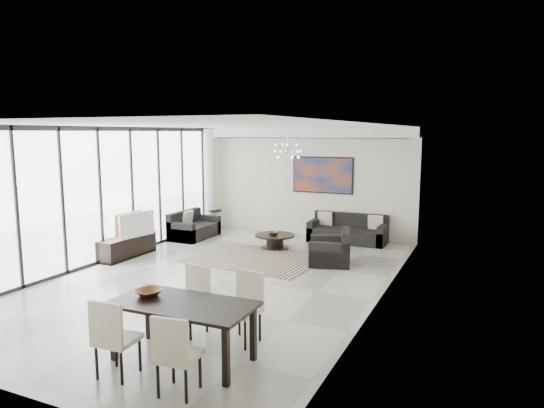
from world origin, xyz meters
The scene contains 20 objects.
room_shell centered at (0.46, 0.00, 1.45)m, with size 6.00×9.00×2.90m.
window_wall centered at (-2.86, 0.00, 1.47)m, with size 0.37×8.95×2.90m.
soffit centered at (0.00, 4.30, 2.77)m, with size 5.98×0.40×0.26m, color white.
painting centered at (0.50, 4.47, 1.65)m, with size 1.68×0.04×0.98m, color #A64617.
chandelier centered at (0.30, 2.50, 2.35)m, with size 0.66×0.66×0.71m.
rug centered at (-0.01, 1.59, 0.01)m, with size 2.75×2.11×0.01m, color black.
coffee_table centered at (-0.09, 2.68, 0.19)m, with size 0.95×0.95×0.33m.
bowl_coffee centered at (-0.11, 2.64, 0.37)m, with size 0.23×0.23×0.07m, color brown.
sofa_main centered at (1.34, 4.06, 0.24)m, with size 1.95×0.80×0.71m.
loveseat centered at (-2.54, 2.85, 0.24)m, with size 0.79×1.41×0.71m.
armchair centered at (1.59, 1.88, 0.26)m, with size 1.06×1.09×0.75m.
side_table centered at (-2.65, 4.15, 0.37)m, with size 0.40×0.40×0.56m.
tv_console centered at (-2.76, 0.55, 0.24)m, with size 0.42×1.51×0.47m, color black.
television centered at (-2.60, 0.61, 0.75)m, with size 0.95×0.13×0.55m, color gray.
dining_table centered at (1.27, -3.10, 0.65)m, with size 1.77×0.91×0.73m.
dining_chair_sw centered at (0.82, -3.82, 0.54)m, with size 0.46×0.46×0.94m.
dining_chair_se centered at (1.68, -3.84, 0.52)m, with size 0.46×0.46×0.91m.
dining_chair_nw centered at (0.90, -2.31, 0.53)m, with size 0.49×0.49×0.93m.
dining_chair_ne centered at (1.71, -2.27, 0.54)m, with size 0.49×0.49×0.94m.
bowl_dining centered at (0.74, -3.06, 0.77)m, with size 0.32×0.32×0.08m, color brown.
Camera 1 is at (4.58, -7.76, 2.77)m, focal length 32.00 mm.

